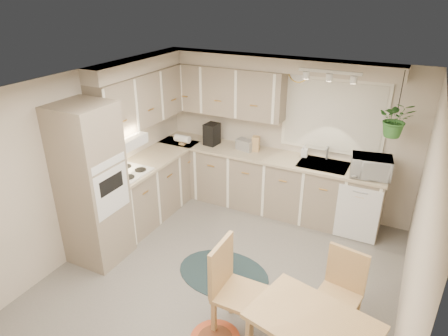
{
  "coord_description": "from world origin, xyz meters",
  "views": [
    {
      "loc": [
        1.77,
        -3.59,
        3.33
      ],
      "look_at": [
        -0.3,
        0.55,
        1.2
      ],
      "focal_mm": 32.0,
      "sensor_mm": 36.0,
      "label": 1
    }
  ],
  "objects_px": {
    "chair_left": "(241,292)",
    "microwave": "(371,164)",
    "chair_back": "(337,297)",
    "braided_rug": "(223,273)"
  },
  "relations": [
    {
      "from": "braided_rug",
      "to": "microwave",
      "type": "xyz_separation_m",
      "value": [
        1.39,
        1.69,
        1.11
      ]
    },
    {
      "from": "chair_left",
      "to": "microwave",
      "type": "relative_size",
      "value": 2.01
    },
    {
      "from": "chair_back",
      "to": "microwave",
      "type": "xyz_separation_m",
      "value": [
        -0.05,
        2.0,
        0.65
      ]
    },
    {
      "from": "braided_rug",
      "to": "chair_back",
      "type": "bearing_deg",
      "value": -12.34
    },
    {
      "from": "chair_back",
      "to": "braided_rug",
      "type": "xyz_separation_m",
      "value": [
        -1.44,
        0.31,
        -0.46
      ]
    },
    {
      "from": "chair_back",
      "to": "braided_rug",
      "type": "bearing_deg",
      "value": -2.62
    },
    {
      "from": "chair_left",
      "to": "microwave",
      "type": "xyz_separation_m",
      "value": [
        0.82,
        2.43,
        0.59
      ]
    },
    {
      "from": "chair_left",
      "to": "microwave",
      "type": "bearing_deg",
      "value": 161.82
    },
    {
      "from": "chair_back",
      "to": "braided_rug",
      "type": "relative_size",
      "value": 0.78
    },
    {
      "from": "chair_back",
      "to": "microwave",
      "type": "distance_m",
      "value": 2.11
    }
  ]
}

